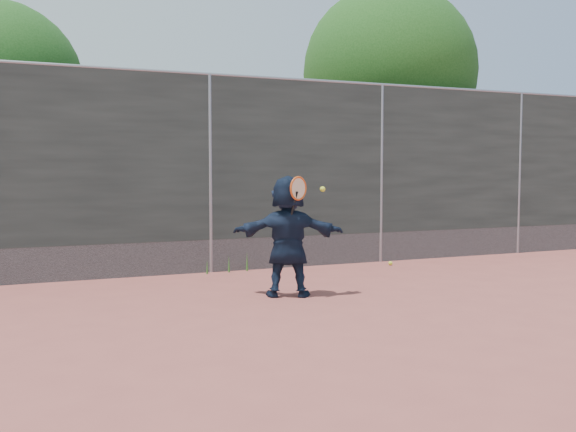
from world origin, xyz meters
name	(u,v)px	position (x,y,z in m)	size (l,w,h in m)	color
ground	(305,321)	(0.00, 0.00, 0.00)	(80.00, 80.00, 0.00)	#9E4C42
player	(288,236)	(0.36, 1.30, 0.75)	(1.38, 0.44, 1.49)	#121E34
ball_ground	(390,263)	(2.92, 3.05, 0.03)	(0.07, 0.07, 0.07)	#CEDD31
fence	(210,169)	(0.00, 3.50, 1.58)	(20.00, 0.06, 3.03)	#38423D
swing_action	(300,190)	(0.44, 1.11, 1.32)	(0.54, 0.19, 0.51)	#CE4B13
tree_right	(395,79)	(4.68, 5.75, 3.49)	(3.78, 3.60, 5.39)	#382314
tree_left	(6,92)	(-2.85, 6.55, 2.94)	(3.15, 3.00, 4.53)	#382314
weed_clump	(232,263)	(0.29, 3.38, 0.13)	(0.68, 0.07, 0.30)	#387226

